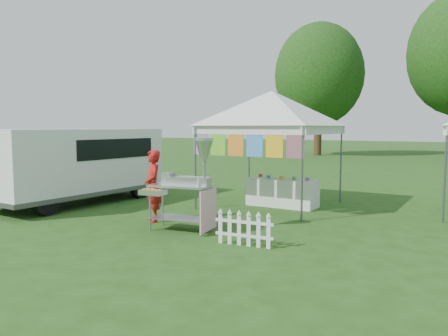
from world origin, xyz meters
The scene contains 8 objects.
ground centered at (0.00, 0.00, 0.00)m, with size 120.00×120.00×0.00m, color #234A15.
canopy_main centered at (0.00, 3.49, 2.99)m, with size 4.24×4.24×3.45m.
tree_left centered at (-6.00, 24.00, 5.83)m, with size 6.40×6.40×9.53m.
donut_cart centered at (-0.14, 0.06, 1.09)m, with size 1.35×1.11×1.86m.
vendor centered at (-1.36, 0.38, 0.79)m, with size 0.57×0.38×1.57m, color #B11A15.
cargo_van centered at (-4.69, 1.24, 1.08)m, with size 2.08×4.90×2.01m.
picket_fence centered at (1.30, -0.32, 0.29)m, with size 1.07×0.16×0.56m.
display_table centered at (0.29, 3.57, 0.36)m, with size 1.80×0.70×0.72m, color white.
Camera 1 is at (4.91, -6.84, 2.07)m, focal length 35.00 mm.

